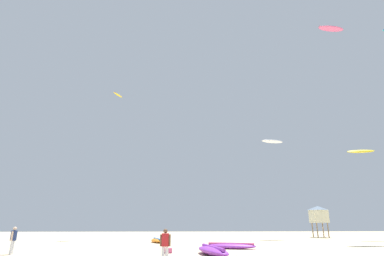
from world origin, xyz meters
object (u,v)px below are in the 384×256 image
(gear_bag, at_px, (168,251))
(kite_aloft_1, at_px, (331,29))
(person_foreground, at_px, (165,243))
(kite_aloft_3, at_px, (272,141))
(lifeguard_tower, at_px, (318,214))
(person_midground, at_px, (13,238))
(kite_grounded_near, at_px, (213,251))
(kite_grounded_far, at_px, (231,246))
(kite_grounded_mid, at_px, (157,240))
(kite_aloft_2, at_px, (118,95))
(kite_aloft_4, at_px, (361,151))

(gear_bag, height_order, kite_aloft_1, kite_aloft_1)
(person_foreground, height_order, kite_aloft_3, kite_aloft_3)
(kite_aloft_3, bearing_deg, lifeguard_tower, 24.01)
(person_midground, height_order, kite_grounded_near, person_midground)
(kite_grounded_far, bearing_deg, person_foreground, -118.74)
(person_foreground, bearing_deg, kite_grounded_near, 153.48)
(kite_grounded_near, distance_m, kite_grounded_mid, 13.43)
(kite_grounded_mid, xyz_separation_m, kite_grounded_far, (6.28, -7.95, 0.02))
(gear_bag, xyz_separation_m, kite_aloft_3, (13.56, 18.24, 12.52))
(kite_grounded_near, bearing_deg, kite_grounded_far, 67.74)
(kite_aloft_2, bearing_deg, kite_aloft_3, -2.59)
(kite_aloft_1, bearing_deg, kite_grounded_mid, -174.74)
(kite_aloft_4, bearing_deg, kite_aloft_2, 171.87)
(kite_aloft_1, bearing_deg, kite_aloft_4, 33.58)
(kite_aloft_2, distance_m, kite_aloft_4, 33.59)
(person_foreground, xyz_separation_m, kite_aloft_2, (-8.38, 24.80, 18.73))
(person_foreground, bearing_deg, person_midground, -107.67)
(person_midground, bearing_deg, kite_grounded_mid, 51.25)
(kite_grounded_near, bearing_deg, gear_bag, 150.32)
(kite_grounded_near, bearing_deg, kite_grounded_mid, 108.79)
(kite_grounded_near, bearing_deg, person_foreground, -125.64)
(kite_grounded_near, xyz_separation_m, kite_aloft_4, (20.79, 16.29, 10.29))
(person_midground, height_order, kite_aloft_2, kite_aloft_2)
(person_foreground, height_order, kite_grounded_near, person_foreground)
(kite_grounded_near, xyz_separation_m, gear_bag, (-2.86, 1.63, -0.11))
(kite_grounded_near, height_order, kite_aloft_4, kite_aloft_4)
(person_midground, relative_size, gear_bag, 3.03)
(person_foreground, height_order, person_midground, person_midground)
(kite_grounded_mid, relative_size, kite_aloft_2, 1.72)
(kite_grounded_far, bearing_deg, kite_grounded_near, -112.26)
(kite_grounded_far, xyz_separation_m, kite_aloft_1, (16.65, 10.06, 27.37))
(person_midground, bearing_deg, kite_aloft_1, 21.37)
(kite_grounded_mid, height_order, kite_aloft_4, kite_aloft_4)
(kite_grounded_far, xyz_separation_m, gear_bag, (-4.81, -3.14, -0.06))
(person_foreground, bearing_deg, lifeguard_tower, 152.13)
(lifeguard_tower, relative_size, kite_aloft_2, 1.91)
(kite_aloft_2, distance_m, kite_aloft_3, 23.03)
(person_midground, distance_m, kite_grounded_far, 15.34)
(person_foreground, distance_m, kite_grounded_mid, 16.74)
(kite_grounded_far, height_order, lifeguard_tower, lifeguard_tower)
(person_foreground, height_order, gear_bag, person_foreground)
(gear_bag, bearing_deg, kite_aloft_3, 53.36)
(kite_grounded_mid, height_order, gear_bag, kite_grounded_mid)
(kite_aloft_1, bearing_deg, kite_aloft_2, 168.57)
(kite_grounded_near, relative_size, kite_aloft_1, 1.28)
(kite_aloft_1, relative_size, kite_aloft_3, 1.14)
(person_midground, relative_size, kite_aloft_3, 0.50)
(kite_aloft_2, height_order, kite_aloft_3, kite_aloft_2)
(kite_grounded_far, distance_m, gear_bag, 5.74)
(person_foreground, bearing_deg, gear_bag, -170.55)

